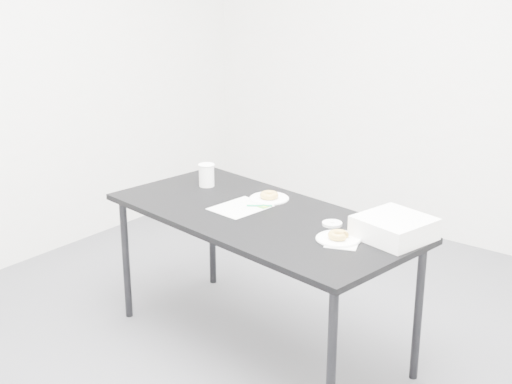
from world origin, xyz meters
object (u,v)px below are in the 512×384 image
Objects in this scene: scorecard at (240,207)px; coffee_cup at (207,175)px; table at (260,225)px; pen at (259,206)px; plate_far at (269,198)px; plate_near at (338,239)px; bakery_box at (394,228)px; donut_near at (338,235)px; donut_far at (269,195)px.

coffee_cup reaches higher than scorecard.
table is at bearing -19.03° from coffee_cup.
table is at bearing 0.28° from scorecard.
scorecard is at bearing -171.36° from pen.
plate_far is at bearing 86.52° from scorecard.
plate_near is 0.66m from plate_far.
coffee_cup is 0.43× the size of bakery_box.
table is at bearing 174.26° from donut_near.
coffee_cup reaches higher than donut_near.
bakery_box is (1.20, -0.05, -0.01)m from coffee_cup.
coffee_cup reaches higher than table.
coffee_cup is (-0.45, 0.09, 0.06)m from pen.
coffee_cup is at bearing 167.23° from donut_near.
bakery_box reaches higher than plate_near.
scorecard is 2.15× the size of pen.
donut_far is (0.03, 0.20, 0.02)m from scorecard.
scorecard is at bearing -178.23° from table.
pen is 0.58m from plate_near.
coffee_cup reaches higher than plate_near.
donut_far is at bearing 124.21° from table.
scorecard is 0.64m from donut_near.
plate_far is at bearing 124.21° from table.
pen is 0.76m from bakery_box.
bakery_box is (0.79, -0.09, 0.03)m from donut_far.
coffee_cup is at bearing -174.98° from donut_far.
plate_far reaches higher than scorecard.
pen is at bearing 166.47° from plate_near.
coffee_cup is (-1.01, 0.23, 0.04)m from donut_near.
pen is at bearing 137.82° from table.
table is 17.27× the size of donut_far.
coffee_cup reaches higher than bakery_box.
plate_near is at bearing -24.00° from donut_far.
table is 0.57m from coffee_cup.
donut_far reaches higher than plate_near.
coffee_cup reaches higher than donut_far.
pen is (-0.07, 0.09, 0.06)m from table.
bakery_box reaches higher than pen.
donut_near is 0.75× the size of coffee_cup.
bakery_box is (0.79, -0.09, 0.05)m from plate_far.
donut_near is 1.04m from coffee_cup.
table is 0.13m from pen.
scorecard is 2.86× the size of donut_far.
bakery_box reaches higher than table.
donut_near is 0.66m from plate_far.
donut_far is (-0.11, 0.22, 0.08)m from table.
pen is at bearing -74.88° from plate_far.
bakery_box is at bearing -2.38° from coffee_cup.
table is 13.35× the size of coffee_cup.
scorecard is 0.21m from donut_far.
coffee_cup is (-0.52, 0.18, 0.12)m from table.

